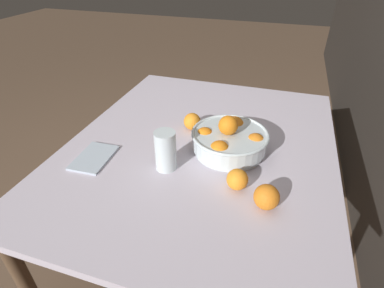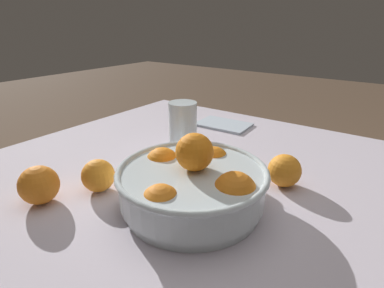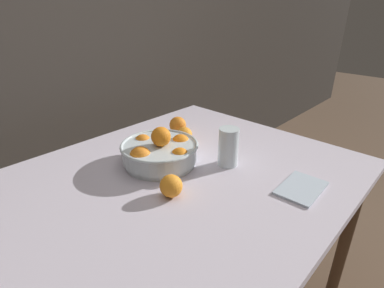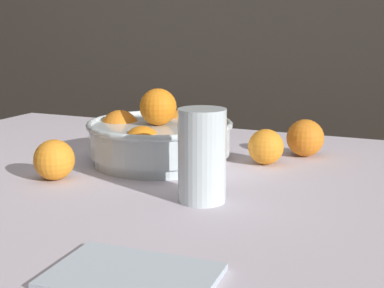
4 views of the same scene
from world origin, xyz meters
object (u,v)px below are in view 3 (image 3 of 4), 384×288
object	(u,v)px
orange_loose_near_bowl	(178,125)
orange_loose_aside	(184,135)
juice_glass	(228,149)
orange_loose_front	(171,186)
fruit_bowl	(160,152)

from	to	relation	value
orange_loose_near_bowl	orange_loose_aside	size ratio (longest dim) A/B	1.11
orange_loose_aside	orange_loose_near_bowl	bearing A→B (deg)	59.60
juice_glass	orange_loose_front	xyz separation A→B (m)	(-0.29, 0.01, -0.03)
orange_loose_near_bowl	orange_loose_aside	world-z (taller)	orange_loose_near_bowl
orange_loose_near_bowl	orange_loose_front	size ratio (longest dim) A/B	1.07
juice_glass	orange_loose_front	size ratio (longest dim) A/B	2.01
fruit_bowl	juice_glass	world-z (taller)	fruit_bowl
juice_glass	orange_loose_aside	distance (m)	0.26
orange_loose_near_bowl	orange_loose_front	xyz separation A→B (m)	(-0.37, -0.35, -0.00)
juice_glass	orange_loose_front	bearing A→B (deg)	178.80
orange_loose_near_bowl	juice_glass	bearing A→B (deg)	-103.90
juice_glass	orange_loose_near_bowl	xyz separation A→B (m)	(0.09, 0.36, -0.03)
fruit_bowl	juice_glass	bearing A→B (deg)	-48.42
fruit_bowl	orange_loose_front	world-z (taller)	fruit_bowl
juice_glass	orange_loose_aside	world-z (taller)	juice_glass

